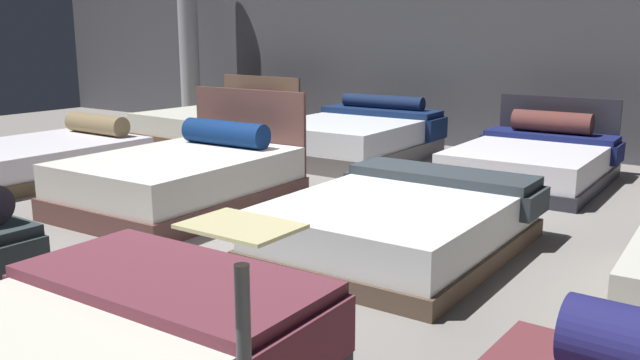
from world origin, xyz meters
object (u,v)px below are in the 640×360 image
object	(u,v)px
support_pillar	(188,21)
bed_9	(354,138)
bed_5	(184,179)
bed_8	(218,126)
bed_10	(533,161)
bed_4	(45,158)
bed_6	(401,222)

from	to	relation	value
support_pillar	bed_9	bearing A→B (deg)	-14.23
bed_5	bed_8	distance (m)	3.66
bed_9	bed_10	size ratio (longest dim) A/B	1.08
bed_9	support_pillar	bearing A→B (deg)	164.68
bed_8	bed_4	bearing A→B (deg)	-87.12
bed_4	bed_6	size ratio (longest dim) A/B	1.00
bed_5	bed_6	bearing A→B (deg)	-0.69
bed_6	bed_8	bearing A→B (deg)	147.57
bed_5	bed_9	bearing A→B (deg)	88.39
bed_8	support_pillar	bearing A→B (deg)	150.06
bed_5	support_pillar	xyz separation A→B (m)	(-3.90, 3.90, 1.49)
bed_4	bed_8	xyz separation A→B (m)	(0.00, 2.80, 0.04)
bed_9	support_pillar	distance (m)	4.29
bed_4	bed_8	distance (m)	2.80
bed_4	bed_5	world-z (taller)	bed_5
bed_8	support_pillar	size ratio (longest dim) A/B	0.58
bed_6	bed_9	distance (m)	3.65
bed_6	support_pillar	size ratio (longest dim) A/B	0.58
bed_9	bed_4	bearing A→B (deg)	-129.82
bed_6	support_pillar	world-z (taller)	support_pillar
bed_5	support_pillar	distance (m)	5.71
bed_9	bed_6	bearing A→B (deg)	-53.22
support_pillar	bed_10	bearing A→B (deg)	-9.45
bed_4	support_pillar	distance (m)	4.45
bed_5	bed_8	size ratio (longest dim) A/B	1.03
bed_6	bed_10	bearing A→B (deg)	88.32
bed_5	bed_8	xyz separation A→B (m)	(-2.28, 2.86, -0.02)
bed_8	bed_10	size ratio (longest dim) A/B	1.02
support_pillar	bed_8	bearing A→B (deg)	-32.87
bed_5	bed_8	world-z (taller)	bed_5
bed_8	bed_6	bearing A→B (deg)	-29.03
bed_4	support_pillar	size ratio (longest dim) A/B	0.59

